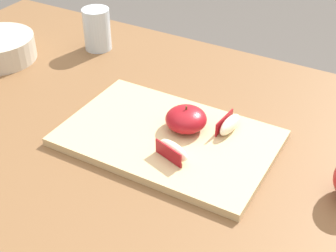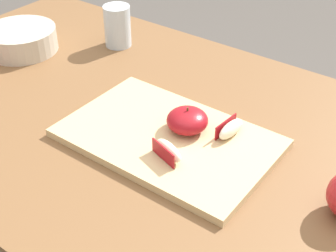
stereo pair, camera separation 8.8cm
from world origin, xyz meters
The scene contains 6 objects.
dining_table centered at (0.00, 0.00, 0.65)m, with size 1.46×0.77×0.75m.
cutting_board centered at (0.03, -0.03, 0.76)m, with size 0.40×0.25×0.02m.
apple_half_skin_up centered at (0.05, 0.00, 0.79)m, with size 0.08×0.08×0.05m.
apple_wedge_front centered at (0.07, -0.09, 0.78)m, with size 0.07×0.04×0.03m.
apple_wedge_middle centered at (0.13, 0.03, 0.78)m, with size 0.03×0.07×0.03m.
drinking_glass_water centered at (-0.32, 0.22, 0.80)m, with size 0.07×0.07×0.10m.
Camera 1 is at (0.39, -0.66, 1.30)m, focal length 51.04 mm.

